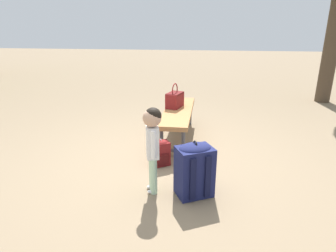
{
  "coord_description": "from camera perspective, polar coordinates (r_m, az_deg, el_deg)",
  "views": [
    {
      "loc": [
        3.16,
        0.56,
        1.58
      ],
      "look_at": [
        -0.12,
        0.05,
        0.45
      ],
      "focal_mm": 30.47,
      "sensor_mm": 36.0,
      "label": 1
    }
  ],
  "objects": [
    {
      "name": "ground_plane",
      "position": [
        3.57,
        -1.07,
        -7.43
      ],
      "size": [
        40.0,
        40.0,
        0.0
      ],
      "primitive_type": "plane",
      "color": "#7F6B51",
      "rests_on": "ground"
    },
    {
      "name": "park_bench",
      "position": [
        4.24,
        2.04,
        2.55
      ],
      "size": [
        1.61,
        0.43,
        0.45
      ],
      "color": "#9E6B3D",
      "rests_on": "ground"
    },
    {
      "name": "handbag",
      "position": [
        4.33,
        1.37,
        5.39
      ],
      "size": [
        0.36,
        0.26,
        0.37
      ],
      "color": "maroon",
      "rests_on": "park_bench"
    },
    {
      "name": "child_standing",
      "position": [
        2.76,
        -3.11,
        -2.28
      ],
      "size": [
        0.23,
        0.18,
        0.89
      ],
      "color": "#B2D8B2",
      "rests_on": "ground"
    },
    {
      "name": "backpack_large",
      "position": [
        2.83,
        5.29,
        -8.4
      ],
      "size": [
        0.39,
        0.42,
        0.58
      ],
      "color": "#191E4C",
      "rests_on": "ground"
    },
    {
      "name": "backpack_small",
      "position": [
        3.47,
        -1.45,
        -5.21
      ],
      "size": [
        0.23,
        0.25,
        0.34
      ],
      "color": "maroon",
      "rests_on": "ground"
    }
  ]
}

